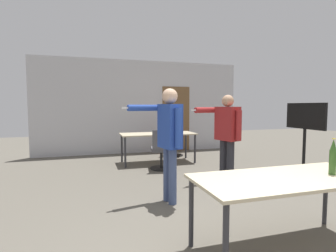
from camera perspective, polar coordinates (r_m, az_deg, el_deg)
The scene contains 9 objects.
back_wall at distance 8.14m, azimuth -5.55°, elevation 4.09°, with size 6.32×0.12×2.82m.
conference_table_near at distance 2.88m, azimuth 24.67°, elevation -11.27°, with size 1.87×0.82×0.75m.
conference_table_far at distance 6.65m, azimuth -2.18°, elevation -2.17°, with size 1.88×0.77×0.75m.
tv_screen at distance 6.00m, azimuth 27.63°, elevation -1.29°, with size 0.44×0.99×1.50m.
person_left_plaid at distance 5.01m, azimuth 12.66°, elevation -0.90°, with size 0.87×0.63×1.65m.
person_near_casual at distance 3.84m, azimuth 0.22°, elevation -1.66°, with size 0.83×0.57×1.69m.
office_chair_far_right at distance 5.93m, azimuth -1.39°, elevation -5.47°, with size 0.53×0.59×0.92m.
office_chair_mid_tucked at distance 7.61m, azimuth 0.75°, elevation -3.28°, with size 0.68×0.65×0.91m.
beer_bottle at distance 3.13m, azimuth 32.25°, elevation -5.83°, with size 0.07×0.07×0.37m.
Camera 1 is at (-1.59, -1.50, 1.44)m, focal length 28.00 mm.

